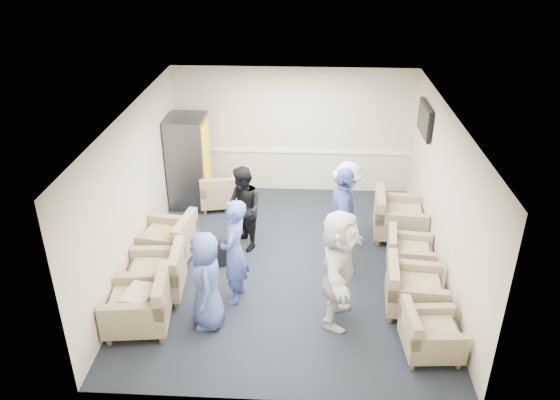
# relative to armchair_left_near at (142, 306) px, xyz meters

# --- Properties ---
(floor) EXTENTS (6.00, 6.00, 0.00)m
(floor) POSITION_rel_armchair_left_near_xyz_m (2.01, 1.71, -0.36)
(floor) COLOR black
(floor) RESTS_ON ground
(ceiling) EXTENTS (6.00, 6.00, 0.00)m
(ceiling) POSITION_rel_armchair_left_near_xyz_m (2.01, 1.71, 2.34)
(ceiling) COLOR silver
(ceiling) RESTS_ON back_wall
(back_wall) EXTENTS (5.00, 0.02, 2.70)m
(back_wall) POSITION_rel_armchair_left_near_xyz_m (2.01, 4.71, 0.99)
(back_wall) COLOR beige
(back_wall) RESTS_ON floor
(front_wall) EXTENTS (5.00, 0.02, 2.70)m
(front_wall) POSITION_rel_armchair_left_near_xyz_m (2.01, -1.29, 0.99)
(front_wall) COLOR beige
(front_wall) RESTS_ON floor
(left_wall) EXTENTS (0.02, 6.00, 2.70)m
(left_wall) POSITION_rel_armchair_left_near_xyz_m (-0.49, 1.71, 0.99)
(left_wall) COLOR beige
(left_wall) RESTS_ON floor
(right_wall) EXTENTS (0.02, 6.00, 2.70)m
(right_wall) POSITION_rel_armchair_left_near_xyz_m (4.51, 1.71, 0.99)
(right_wall) COLOR beige
(right_wall) RESTS_ON floor
(chair_rail) EXTENTS (4.98, 0.04, 0.06)m
(chair_rail) POSITION_rel_armchair_left_near_xyz_m (2.01, 4.69, 0.54)
(chair_rail) COLOR white
(chair_rail) RESTS_ON back_wall
(tv) EXTENTS (0.10, 1.00, 0.58)m
(tv) POSITION_rel_armchair_left_near_xyz_m (4.45, 3.51, 1.69)
(tv) COLOR black
(tv) RESTS_ON right_wall
(armchair_left_near) EXTENTS (0.99, 0.99, 0.72)m
(armchair_left_near) POSITION_rel_armchair_left_near_xyz_m (0.00, 0.00, 0.00)
(armchair_left_near) COLOR #8D7A5B
(armchair_left_near) RESTS_ON floor
(armchair_left_mid) EXTENTS (0.94, 0.94, 0.69)m
(armchair_left_mid) POSITION_rel_armchair_left_near_xyz_m (0.05, 0.78, -0.01)
(armchair_left_mid) COLOR #8D7A5B
(armchair_left_mid) RESTS_ON floor
(armchair_left_far) EXTENTS (1.03, 1.03, 0.72)m
(armchair_left_far) POSITION_rel_armchair_left_near_xyz_m (-0.02, 1.76, -0.00)
(armchair_left_far) COLOR #8D7A5B
(armchair_left_far) RESTS_ON floor
(armchair_right_near) EXTENTS (0.81, 0.81, 0.60)m
(armchair_right_near) POSITION_rel_armchair_left_near_xyz_m (4.01, -0.33, -0.06)
(armchair_right_near) COLOR #8D7A5B
(armchair_right_near) RESTS_ON floor
(armchair_right_midnear) EXTENTS (0.92, 0.92, 0.68)m
(armchair_right_midnear) POSITION_rel_armchair_left_near_xyz_m (3.93, 0.61, -0.02)
(armchair_right_midnear) COLOR #8D7A5B
(armchair_right_midnear) RESTS_ON floor
(armchair_right_midfar) EXTENTS (0.83, 0.83, 0.60)m
(armchair_right_midfar) POSITION_rel_armchair_left_near_xyz_m (4.03, 1.68, -0.06)
(armchair_right_midfar) COLOR #8D7A5B
(armchair_right_midfar) RESTS_ON floor
(armchair_right_far) EXTENTS (1.01, 1.01, 0.75)m
(armchair_right_far) POSITION_rel_armchair_left_near_xyz_m (4.00, 2.79, 0.02)
(armchair_right_far) COLOR #8D7A5B
(armchair_right_far) RESTS_ON floor
(armchair_corner) EXTENTS (0.94, 0.94, 0.63)m
(armchair_corner) POSITION_rel_armchair_left_near_xyz_m (0.54, 3.78, -0.04)
(armchair_corner) COLOR #8D7A5B
(armchair_corner) RESTS_ON floor
(vending_machine) EXTENTS (0.76, 0.89, 1.87)m
(vending_machine) POSITION_rel_armchair_left_near_xyz_m (-0.08, 3.96, 0.58)
(vending_machine) COLOR #494850
(vending_machine) RESTS_ON floor
(backpack) EXTENTS (0.34, 0.29, 0.49)m
(backpack) POSITION_rel_armchair_left_near_xyz_m (0.88, 1.67, -0.11)
(backpack) COLOR black
(backpack) RESTS_ON floor
(pillow) EXTENTS (0.46, 0.56, 0.14)m
(pillow) POSITION_rel_armchair_left_near_xyz_m (-0.01, -0.01, 0.19)
(pillow) COLOR beige
(pillow) RESTS_ON armchair_left_near
(person_front_left) EXTENTS (0.62, 0.82, 1.51)m
(person_front_left) POSITION_rel_armchair_left_near_xyz_m (0.94, 0.12, 0.40)
(person_front_left) COLOR #4354A1
(person_front_left) RESTS_ON floor
(person_mid_left) EXTENTS (0.49, 0.67, 1.71)m
(person_mid_left) POSITION_rel_armchair_left_near_xyz_m (1.26, 0.73, 0.50)
(person_mid_left) COLOR #4354A1
(person_mid_left) RESTS_ON floor
(person_back_left) EXTENTS (0.89, 0.95, 1.55)m
(person_back_left) POSITION_rel_armchair_left_near_xyz_m (1.22, 2.25, 0.42)
(person_back_left) COLOR black
(person_back_left) RESTS_ON floor
(person_back_right) EXTENTS (0.77, 1.11, 1.58)m
(person_back_right) POSITION_rel_armchair_left_near_xyz_m (3.04, 2.51, 0.43)
(person_back_right) COLOR silver
(person_back_right) RESTS_ON floor
(person_mid_right) EXTENTS (0.46, 1.09, 1.85)m
(person_mid_right) POSITION_rel_armchair_left_near_xyz_m (2.92, 1.66, 0.57)
(person_mid_right) COLOR #4354A1
(person_mid_right) RESTS_ON floor
(person_front_right) EXTENTS (0.83, 1.74, 1.81)m
(person_front_right) POSITION_rel_armchair_left_near_xyz_m (2.80, 0.31, 0.55)
(person_front_right) COLOR silver
(person_front_right) RESTS_ON floor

